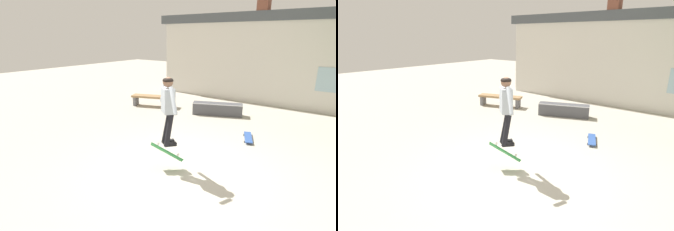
{
  "view_description": "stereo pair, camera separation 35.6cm",
  "coord_description": "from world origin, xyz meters",
  "views": [
    {
      "loc": [
        2.81,
        -4.36,
        2.86
      ],
      "look_at": [
        -0.3,
        -0.17,
        1.25
      ],
      "focal_mm": 28.0,
      "sensor_mm": 36.0,
      "label": 1
    },
    {
      "loc": [
        3.09,
        -4.14,
        2.86
      ],
      "look_at": [
        -0.3,
        -0.17,
        1.25
      ],
      "focal_mm": 28.0,
      "sensor_mm": 36.0,
      "label": 2
    }
  ],
  "objects": [
    {
      "name": "skateboard_flipping",
      "position": [
        -0.35,
        -0.15,
        0.4
      ],
      "size": [
        0.77,
        0.45,
        0.49
      ],
      "rotation": [
        0.0,
        0.0,
        0.44
      ],
      "color": "#237F38"
    },
    {
      "name": "park_bench",
      "position": [
        -4.02,
        3.82,
        0.33
      ],
      "size": [
        1.85,
        1.06,
        0.45
      ],
      "rotation": [
        0.0,
        0.0,
        0.36
      ],
      "color": "#99754C",
      "rests_on": "ground_plane"
    },
    {
      "name": "skater",
      "position": [
        -0.29,
        -0.17,
        1.48
      ],
      "size": [
        0.98,
        0.8,
        1.46
      ],
      "rotation": [
        0.0,
        0.0,
        0.9
      ],
      "color": "#9EA8B2"
    },
    {
      "name": "ground_plane",
      "position": [
        0.0,
        0.0,
        0.0
      ],
      "size": [
        40.0,
        40.0,
        0.0
      ],
      "primitive_type": "plane",
      "color": "#B2AD9E"
    },
    {
      "name": "building_backdrop",
      "position": [
        -0.01,
        7.02,
        2.0
      ],
      "size": [
        11.69,
        0.52,
        5.09
      ],
      "color": "beige",
      "rests_on": "ground_plane"
    },
    {
      "name": "skate_ledge",
      "position": [
        -1.31,
        4.28,
        0.23
      ],
      "size": [
        1.83,
        1.08,
        0.45
      ],
      "rotation": [
        0.0,
        0.0,
        0.39
      ],
      "color": "#4C4C51",
      "rests_on": "ground_plane"
    },
    {
      "name": "skateboard_resting",
      "position": [
        0.51,
        2.6,
        0.07
      ],
      "size": [
        0.52,
        0.88,
        0.08
      ],
      "rotation": [
        0.0,
        0.0,
        1.97
      ],
      "color": "#2D519E",
      "rests_on": "ground_plane"
    }
  ]
}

